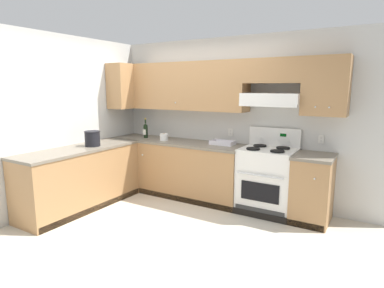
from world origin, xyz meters
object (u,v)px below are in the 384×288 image
bucket (92,138)px  paper_towel_roll (164,137)px  wine_bottle (146,130)px  stove (267,180)px  bowl (223,143)px

bucket → paper_towel_roll: 1.16m
wine_bottle → paper_towel_roll: wine_bottle is taller
stove → bucket: (-2.37, -1.05, 0.55)m
bowl → bucket: bucket is taller
bucket → wine_bottle: bearing=80.7°
wine_bottle → bucket: bearing=-99.3°
wine_bottle → bowl: 1.46m
wine_bottle → stove: bearing=0.1°
stove → paper_towel_roll: size_ratio=8.82×
paper_towel_roll → stove: bearing=2.0°
stove → paper_towel_roll: (-1.76, -0.06, 0.49)m
stove → bowl: (-0.75, 0.08, 0.45)m
wine_bottle → paper_towel_roll: 0.45m
bowl → paper_towel_roll: (-1.01, -0.14, 0.04)m
bowl → stove: bearing=-6.0°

